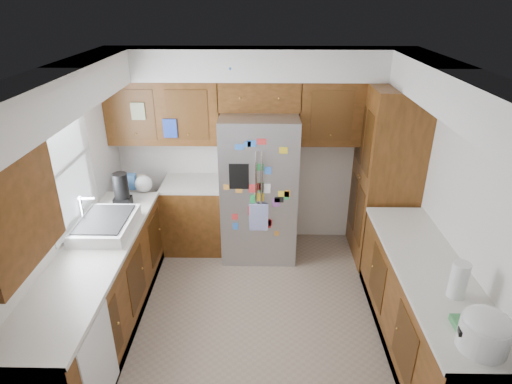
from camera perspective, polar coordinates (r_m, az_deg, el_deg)
floor at (r=4.68m, az=0.21°, el=-15.72°), size 3.60×3.60×0.00m
room_shell at (r=4.09m, az=-1.17°, el=7.55°), size 3.64×3.24×2.52m
left_counter_run at (r=4.65m, az=-17.11°, el=-10.64°), size 1.36×3.20×0.92m
right_counter_run at (r=4.30m, az=21.30°, el=-14.82°), size 0.63×2.25×0.92m
pantry at (r=5.29m, az=16.88°, el=1.99°), size 0.60×0.90×2.15m
fridge at (r=5.21m, az=0.41°, el=0.65°), size 0.90×0.79×1.80m
bridge_cabinet at (r=5.08m, az=0.47°, el=12.83°), size 0.96×0.34×0.35m
fridge_top_items at (r=5.00m, az=-0.89°, el=16.28°), size 0.73×0.38×0.31m
sink_assembly at (r=4.46m, az=-19.45°, el=-4.13°), size 0.52×0.70×0.37m
left_counter_clutter at (r=5.05m, az=-16.41°, el=0.62°), size 0.37×0.82×0.38m
rice_cooker at (r=3.28m, az=28.27°, el=-15.90°), size 0.33×0.32×0.28m
paper_towel at (r=3.66m, az=25.41°, el=-10.56°), size 0.13×0.13×0.30m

